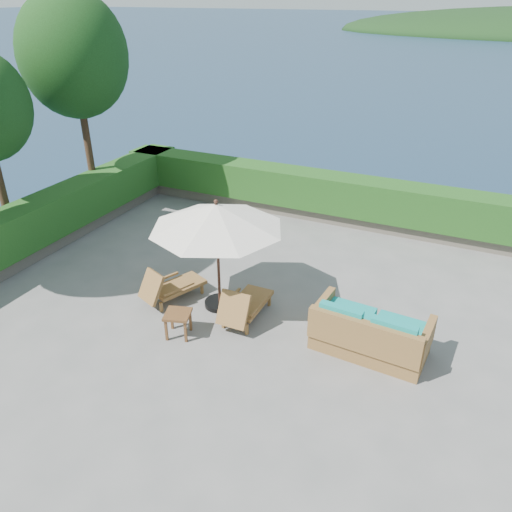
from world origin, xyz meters
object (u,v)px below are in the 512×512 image
at_px(lounge_left, 170,286).
at_px(side_table, 178,317).
at_px(patio_umbrella, 217,217).
at_px(lounge_right, 244,305).
at_px(wicker_loveseat, 369,335).

xyz_separation_m(lounge_left, side_table, (0.84, -0.98, 0.08)).
bearing_deg(patio_umbrella, side_table, -99.93).
bearing_deg(patio_umbrella, lounge_right, -20.71).
distance_m(patio_umbrella, side_table, 2.04).
bearing_deg(lounge_right, wicker_loveseat, 0.50).
distance_m(lounge_left, side_table, 1.29).
bearing_deg(lounge_left, wicker_loveseat, 23.02).
bearing_deg(side_table, patio_umbrella, 80.07).
bearing_deg(patio_umbrella, wicker_loveseat, -4.17).
bearing_deg(lounge_right, patio_umbrella, 159.09).
xyz_separation_m(patio_umbrella, lounge_right, (0.70, -0.26, -1.66)).
bearing_deg(wicker_loveseat, side_table, -159.16).
relative_size(lounge_right, wicker_loveseat, 0.69).
xyz_separation_m(lounge_left, wicker_loveseat, (4.24, 0.03, 0.05)).
relative_size(lounge_left, lounge_right, 1.03).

